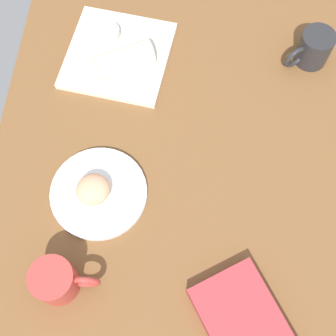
{
  "coord_description": "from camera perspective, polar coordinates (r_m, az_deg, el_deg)",
  "views": [
    {
      "loc": [
        -38.33,
        0.51,
        102.03
      ],
      "look_at": [
        0.84,
        3.97,
        7.0
      ],
      "focal_mm": 49.66,
      "sensor_mm": 36.0,
      "label": 1
    }
  ],
  "objects": [
    {
      "name": "second_mug",
      "position": [
        1.22,
        17.38,
        13.85
      ],
      "size": [
        9.58,
        11.66,
        8.87
      ],
      "color": "#262628",
      "rests_on": "dining_table"
    },
    {
      "name": "book_stack",
      "position": [
        0.98,
        9.23,
        -18.15
      ],
      "size": [
        25.42,
        23.41,
        3.09
      ],
      "color": "#A53338",
      "rests_on": "dining_table"
    },
    {
      "name": "square_plate",
      "position": [
        1.21,
        -6.15,
        13.6
      ],
      "size": [
        28.29,
        28.29,
        1.6
      ],
      "primitive_type": "cube",
      "rotation": [
        0.0,
        0.0,
        -0.14
      ],
      "color": "silver",
      "rests_on": "dining_table"
    },
    {
      "name": "round_plate",
      "position": [
        1.04,
        -8.49,
        -3.04
      ],
      "size": [
        21.55,
        21.55,
        1.4
      ],
      "primitive_type": "cylinder",
      "color": "white",
      "rests_on": "dining_table"
    },
    {
      "name": "scone_pastry",
      "position": [
        1.02,
        -9.18,
        -2.63
      ],
      "size": [
        10.07,
        10.11,
        4.49
      ],
      "primitive_type": "ellipsoid",
      "rotation": [
        0.0,
        0.0,
        5.25
      ],
      "color": "tan",
      "rests_on": "round_plate"
    },
    {
      "name": "breakfast_wrap",
      "position": [
        1.15,
        -5.42,
        13.1
      ],
      "size": [
        11.86,
        15.31,
        5.95
      ],
      "primitive_type": "cylinder",
      "rotation": [
        1.57,
        0.0,
        0.48
      ],
      "color": "beige",
      "rests_on": "square_plate"
    },
    {
      "name": "coffee_mug",
      "position": [
        0.97,
        -13.5,
        -13.3
      ],
      "size": [
        8.87,
        13.61,
        8.86
      ],
      "color": "#B23833",
      "rests_on": "dining_table"
    },
    {
      "name": "dining_table",
      "position": [
        1.07,
        2.08,
        -1.61
      ],
      "size": [
        110.0,
        90.0,
        4.0
      ],
      "primitive_type": "cube",
      "color": "brown",
      "rests_on": "ground"
    },
    {
      "name": "sauce_cup",
      "position": [
        1.23,
        -7.35,
        16.09
      ],
      "size": [
        5.76,
        5.76,
        2.69
      ],
      "color": "silver",
      "rests_on": "square_plate"
    }
  ]
}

